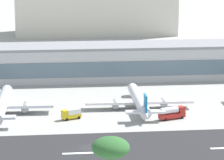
% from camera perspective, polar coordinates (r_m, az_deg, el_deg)
% --- Properties ---
extents(ground_plane, '(1400.00, 1400.00, 0.00)m').
position_cam_1_polar(ground_plane, '(165.92, -2.18, -6.29)').
color(ground_plane, '#9E9E99').
extents(runway_strip, '(800.00, 34.04, 0.08)m').
position_cam_1_polar(runway_strip, '(161.98, -2.07, -6.74)').
color(runway_strip, '#262628').
rests_on(runway_strip, ground_plane).
extents(runway_centreline_dash_4, '(12.00, 1.20, 0.01)m').
position_cam_1_polar(runway_centreline_dash_4, '(161.90, -2.47, -6.74)').
color(runway_centreline_dash_4, white).
rests_on(runway_centreline_dash_4, runway_strip).
extents(terminal_building, '(187.74, 20.91, 13.95)m').
position_cam_1_polar(terminal_building, '(250.24, 0.91, 1.74)').
color(terminal_building, '#B7BABC').
rests_on(terminal_building, ground_plane).
extents(distant_hotel_block, '(95.67, 35.56, 36.04)m').
position_cam_1_polar(distant_hotel_block, '(378.14, -1.54, 7.02)').
color(distant_hotel_block, beige).
rests_on(distant_hotel_block, ground_plane).
extents(airliner_black_tail_gate_0, '(33.21, 43.74, 9.13)m').
position_cam_1_polar(airliner_black_tail_gate_0, '(200.64, -10.15, -2.31)').
color(airliner_black_tail_gate_0, silver).
rests_on(airliner_black_tail_gate_0, ground_plane).
extents(airliner_blue_tail_gate_1, '(35.84, 40.31, 8.41)m').
position_cam_1_polar(airliner_blue_tail_gate_1, '(203.72, 2.53, -1.97)').
color(airliner_blue_tail_gate_1, silver).
rests_on(airliner_blue_tail_gate_1, ground_plane).
extents(service_fuel_truck_0, '(8.88, 5.30, 3.95)m').
position_cam_1_polar(service_fuel_truck_0, '(193.07, 5.56, -3.02)').
color(service_fuel_truck_0, '#B2231E').
rests_on(service_fuel_truck_0, ground_plane).
extents(service_box_truck_1, '(6.46, 4.62, 3.25)m').
position_cam_1_polar(service_box_truck_1, '(192.47, -3.79, -3.11)').
color(service_box_truck_1, gold).
rests_on(service_box_truck_1, ground_plane).
extents(palm_tree_2, '(7.42, 7.42, 16.86)m').
position_cam_1_polar(palm_tree_2, '(119.70, -0.13, -6.37)').
color(palm_tree_2, brown).
rests_on(palm_tree_2, ground_plane).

